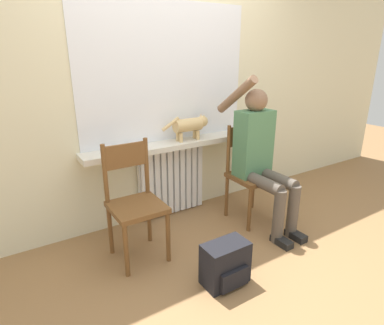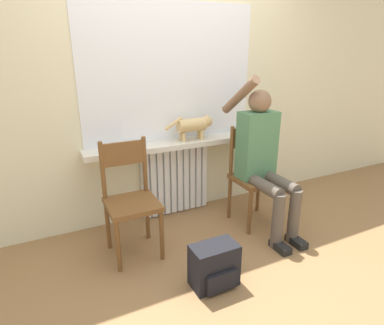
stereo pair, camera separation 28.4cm
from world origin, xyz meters
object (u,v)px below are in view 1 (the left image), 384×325
chair_left (135,201)px  chair_right (250,172)px  cat (191,125)px  backpack (226,264)px  person (260,153)px

chair_left → chair_right: (1.20, -0.00, 0.00)m
cat → backpack: cat is taller
chair_right → cat: size_ratio=1.88×
cat → chair_left: bearing=-152.3°
person → backpack: 1.12m
chair_right → backpack: (-0.80, -0.67, -0.33)m
backpack → chair_left: bearing=120.9°
person → backpack: (-0.80, -0.55, -0.56)m
chair_right → cat: cat is taller
chair_left → person: size_ratio=0.67×
chair_left → backpack: bearing=-59.3°
chair_left → cat: 0.98m
person → backpack: bearing=-145.9°
chair_left → cat: size_ratio=1.88×
chair_right → cat: (-0.43, 0.41, 0.44)m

